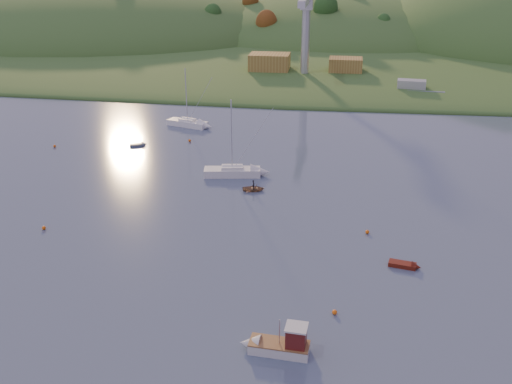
# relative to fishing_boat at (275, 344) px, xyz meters

# --- Properties ---
(ground) EXTENTS (500.00, 500.00, 0.00)m
(ground) POSITION_rel_fishing_boat_xyz_m (-7.83, -5.03, -0.89)
(ground) COLOR #38485C
(ground) RESTS_ON ground
(far_shore) EXTENTS (620.00, 220.00, 1.50)m
(far_shore) POSITION_rel_fishing_boat_xyz_m (-7.83, 224.97, -0.89)
(far_shore) COLOR #295421
(far_shore) RESTS_ON ground
(shore_slope) EXTENTS (640.00, 150.00, 7.00)m
(shore_slope) POSITION_rel_fishing_boat_xyz_m (-7.83, 159.97, -0.89)
(shore_slope) COLOR #295421
(shore_slope) RESTS_ON ground
(hill_left) EXTENTS (170.00, 140.00, 44.00)m
(hill_left) POSITION_rel_fishing_boat_xyz_m (-97.83, 194.97, -0.89)
(hill_left) COLOR #295421
(hill_left) RESTS_ON ground
(hill_center) EXTENTS (140.00, 120.00, 36.00)m
(hill_center) POSITION_rel_fishing_boat_xyz_m (2.17, 204.97, -0.89)
(hill_center) COLOR #295421
(hill_center) RESTS_ON ground
(hillside_trees) EXTENTS (280.00, 50.00, 32.00)m
(hillside_trees) POSITION_rel_fishing_boat_xyz_m (-7.83, 179.97, -0.89)
(hillside_trees) COLOR #224719
(hillside_trees) RESTS_ON ground
(wharf) EXTENTS (42.00, 16.00, 2.40)m
(wharf) POSITION_rel_fishing_boat_xyz_m (-2.83, 116.97, 0.31)
(wharf) COLOR slate
(wharf) RESTS_ON ground
(shed_west) EXTENTS (11.00, 8.00, 4.80)m
(shed_west) POSITION_rel_fishing_boat_xyz_m (-15.83, 117.97, 3.91)
(shed_west) COLOR olive
(shed_west) RESTS_ON wharf
(shed_east) EXTENTS (9.00, 7.00, 4.00)m
(shed_east) POSITION_rel_fishing_boat_xyz_m (5.17, 118.97, 3.51)
(shed_east) COLOR olive
(shed_east) RESTS_ON wharf
(dock_crane) EXTENTS (3.20, 28.00, 20.30)m
(dock_crane) POSITION_rel_fishing_boat_xyz_m (-5.83, 113.36, 16.29)
(dock_crane) COLOR #B7B7BC
(dock_crane) RESTS_ON wharf
(fishing_boat) EXTENTS (6.40, 2.36, 4.01)m
(fishing_boat) POSITION_rel_fishing_boat_xyz_m (0.00, 0.00, 0.00)
(fishing_boat) COLOR silver
(fishing_boat) RESTS_ON ground
(sailboat_near) EXTENTS (9.25, 4.10, 12.39)m
(sailboat_near) POSITION_rel_fishing_boat_xyz_m (-11.98, 42.38, -0.10)
(sailboat_near) COLOR silver
(sailboat_near) RESTS_ON ground
(sailboat_far) EXTENTS (8.93, 5.05, 11.87)m
(sailboat_far) POSITION_rel_fishing_boat_xyz_m (-26.42, 68.86, -0.12)
(sailboat_far) COLOR white
(sailboat_far) RESTS_ON ground
(canoe) EXTENTS (3.65, 2.88, 0.68)m
(canoe) POSITION_rel_fishing_boat_xyz_m (-7.66, 36.75, -0.54)
(canoe) COLOR #977253
(canoe) RESTS_ON ground
(paddler) EXTENTS (0.43, 0.58, 1.44)m
(paddler) POSITION_rel_fishing_boat_xyz_m (-7.66, 36.75, -0.17)
(paddler) COLOR black
(paddler) RESTS_ON ground
(red_tender) EXTENTS (3.75, 1.90, 1.22)m
(red_tender) POSITION_rel_fishing_boat_xyz_m (13.22, 16.96, -0.63)
(red_tender) COLOR #55170C
(red_tender) RESTS_ON ground
(grey_dinghy) EXTENTS (3.38, 2.51, 1.19)m
(grey_dinghy) POSITION_rel_fishing_boat_xyz_m (-31.72, 55.02, -0.64)
(grey_dinghy) COLOR #525E6C
(grey_dinghy) RESTS_ON ground
(work_vessel) EXTENTS (16.47, 7.38, 4.10)m
(work_vessel) POSITION_rel_fishing_boat_xyz_m (21.51, 102.97, 0.58)
(work_vessel) COLOR slate
(work_vessel) RESTS_ON ground
(buoy_0) EXTENTS (0.50, 0.50, 0.50)m
(buoy_0) POSITION_rel_fishing_boat_xyz_m (5.16, 6.57, -0.64)
(buoy_0) COLOR orange
(buoy_0) RESTS_ON ground
(buoy_1) EXTENTS (0.50, 0.50, 0.50)m
(buoy_1) POSITION_rel_fishing_boat_xyz_m (8.83, 24.87, -0.64)
(buoy_1) COLOR orange
(buoy_1) RESTS_ON ground
(buoy_2) EXTENTS (0.50, 0.50, 0.50)m
(buoy_2) POSITION_rel_fishing_boat_xyz_m (-46.96, 51.68, -0.64)
(buoy_2) COLOR orange
(buoy_2) RESTS_ON ground
(buoy_3) EXTENTS (0.50, 0.50, 0.50)m
(buoy_3) POSITION_rel_fishing_boat_xyz_m (-23.32, 58.72, -0.64)
(buoy_3) COLOR orange
(buoy_3) RESTS_ON ground
(buoy_4) EXTENTS (0.50, 0.50, 0.50)m
(buoy_4) POSITION_rel_fishing_boat_xyz_m (-32.35, 19.75, -0.64)
(buoy_4) COLOR orange
(buoy_4) RESTS_ON ground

